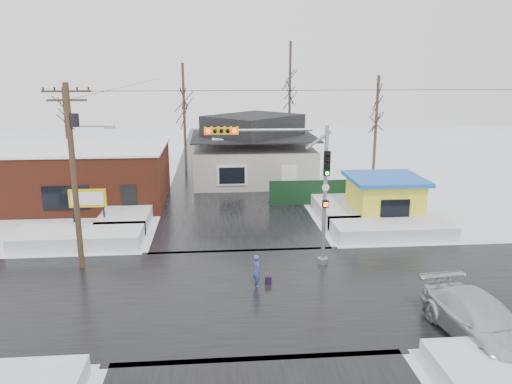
{
  "coord_description": "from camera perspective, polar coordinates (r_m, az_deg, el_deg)",
  "views": [
    {
      "loc": [
        -1.35,
        -20.19,
        9.71
      ],
      "look_at": [
        0.89,
        6.22,
        3.0
      ],
      "focal_mm": 35.0,
      "sensor_mm": 36.0,
      "label": 1
    }
  ],
  "objects": [
    {
      "name": "tree_far_right",
      "position": [
        42.43,
        13.72,
        10.36
      ],
      "size": [
        3.0,
        3.0,
        9.0
      ],
      "color": "#332821",
      "rests_on": "ground"
    },
    {
      "name": "traffic_signal",
      "position": [
        24.03,
        4.32,
        1.73
      ],
      "size": [
        6.05,
        0.68,
        7.0
      ],
      "color": "gray",
      "rests_on": "ground"
    },
    {
      "name": "car",
      "position": [
        20.23,
        24.27,
        -13.29
      ],
      "size": [
        2.91,
        5.74,
        1.6
      ],
      "primitive_type": "imported",
      "rotation": [
        0.0,
        0.0,
        0.13
      ],
      "color": "silver",
      "rests_on": "ground"
    },
    {
      "name": "tree_far_west",
      "position": [
        46.09,
        -21.05,
        9.11
      ],
      "size": [
        3.0,
        3.0,
        8.0
      ],
      "color": "#332821",
      "rests_on": "ground"
    },
    {
      "name": "ground",
      "position": [
        22.45,
        -0.94,
        -11.43
      ],
      "size": [
        120.0,
        120.0,
        0.0
      ],
      "primitive_type": "plane",
      "color": "white",
      "rests_on": "ground"
    },
    {
      "name": "snowbank_ne",
      "position": [
        30.55,
        15.24,
        -4.06
      ],
      "size": [
        7.0,
        3.0,
        0.8
      ],
      "primitive_type": "cube",
      "color": "white",
      "rests_on": "ground"
    },
    {
      "name": "tree_far_mid",
      "position": [
        48.75,
        3.93,
        13.98
      ],
      "size": [
        3.0,
        3.0,
        12.0
      ],
      "color": "#332821",
      "rests_on": "ground"
    },
    {
      "name": "snowbank_nside_w",
      "position": [
        33.98,
        -14.24,
        -2.14
      ],
      "size": [
        3.0,
        8.0,
        0.8
      ],
      "primitive_type": "cube",
      "color": "white",
      "rests_on": "ground"
    },
    {
      "name": "road_ns",
      "position": [
        22.44,
        -0.94,
        -11.41
      ],
      "size": [
        10.0,
        120.0,
        0.02
      ],
      "primitive_type": "cube",
      "color": "black",
      "rests_on": "ground"
    },
    {
      "name": "brick_building",
      "position": [
        38.22,
        -19.38,
        1.87
      ],
      "size": [
        12.2,
        8.2,
        4.12
      ],
      "color": "maroon",
      "rests_on": "ground"
    },
    {
      "name": "snowbank_nside_e",
      "position": [
        34.54,
        9.33,
        -1.63
      ],
      "size": [
        3.0,
        8.0,
        0.8
      ],
      "primitive_type": "cube",
      "color": "white",
      "rests_on": "ground"
    },
    {
      "name": "tree_far_left",
      "position": [
        46.3,
        -8.31,
        11.89
      ],
      "size": [
        3.0,
        3.0,
        10.0
      ],
      "color": "#332821",
      "rests_on": "ground"
    },
    {
      "name": "shopping_bag",
      "position": [
        23.14,
        1.4,
        -10.14
      ],
      "size": [
        0.29,
        0.15,
        0.35
      ],
      "primitive_type": "cube",
      "rotation": [
        0.0,
        0.0,
        0.12
      ],
      "color": "black",
      "rests_on": "ground"
    },
    {
      "name": "marquee_sign",
      "position": [
        31.63,
        -18.69,
        -0.82
      ],
      "size": [
        2.2,
        0.21,
        2.55
      ],
      "color": "black",
      "rests_on": "ground"
    },
    {
      "name": "kiosk",
      "position": [
        33.12,
        14.44,
        -0.67
      ],
      "size": [
        4.6,
        4.6,
        2.88
      ],
      "color": "yellow",
      "rests_on": "ground"
    },
    {
      "name": "snowbank_nw",
      "position": [
        29.74,
        -19.56,
        -4.89
      ],
      "size": [
        7.0,
        3.0,
        0.8
      ],
      "primitive_type": "cube",
      "color": "white",
      "rests_on": "ground"
    },
    {
      "name": "road_ew",
      "position": [
        22.44,
        -0.94,
        -11.41
      ],
      "size": [
        120.0,
        10.0,
        0.02
      ],
      "primitive_type": "cube",
      "color": "black",
      "rests_on": "ground"
    },
    {
      "name": "pedestrian",
      "position": [
        22.75,
        0.11,
        -9.01
      ],
      "size": [
        0.49,
        0.62,
        1.49
      ],
      "primitive_type": "imported",
      "rotation": [
        0.0,
        0.0,
        1.84
      ],
      "color": "#3947A2",
      "rests_on": "ground"
    },
    {
      "name": "utility_pole",
      "position": [
        25.01,
        -20.03,
        2.75
      ],
      "size": [
        3.15,
        0.44,
        9.0
      ],
      "color": "#382619",
      "rests_on": "ground"
    },
    {
      "name": "fence",
      "position": [
        36.17,
        7.83,
        -0.03
      ],
      "size": [
        8.0,
        0.12,
        1.8
      ],
      "primitive_type": "cube",
      "color": "black",
      "rests_on": "ground"
    },
    {
      "name": "house",
      "position": [
        42.91,
        -0.31,
        4.7
      ],
      "size": [
        10.4,
        8.4,
        5.76
      ],
      "color": "#B8B4A6",
      "rests_on": "ground"
    }
  ]
}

